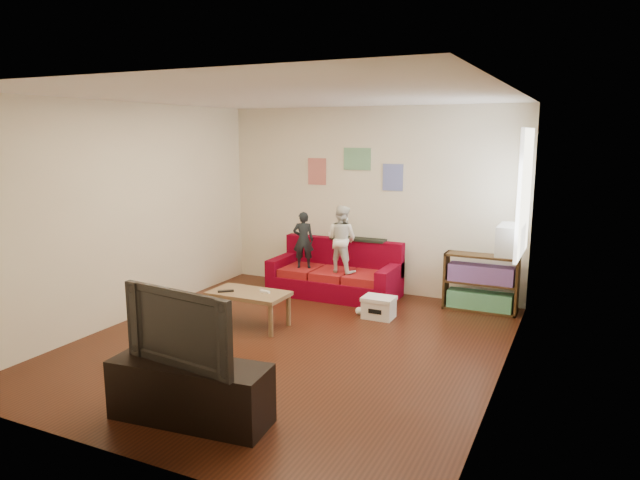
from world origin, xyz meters
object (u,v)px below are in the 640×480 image
at_px(bookshelf, 481,286).
at_px(television, 187,325).
at_px(tv_stand, 190,392).
at_px(coffee_table, 249,297).
at_px(child_b, 341,239).
at_px(file_box, 379,307).
at_px(sofa, 336,276).
at_px(child_a, 303,240).

xyz_separation_m(bookshelf, television, (-1.61, -4.02, 0.48)).
xyz_separation_m(tv_stand, television, (0.00, 0.00, 0.57)).
relative_size(coffee_table, bookshelf, 1.01).
distance_m(child_b, file_box, 1.22).
relative_size(file_box, tv_stand, 0.30).
bearing_deg(file_box, child_b, 142.49).
height_order(sofa, child_b, child_b).
bearing_deg(file_box, coffee_table, -143.96).
relative_size(sofa, child_a, 2.23).
distance_m(child_a, file_box, 1.64).
height_order(child_a, coffee_table, child_a).
relative_size(child_a, television, 0.75).
height_order(bookshelf, tv_stand, bookshelf).
xyz_separation_m(bookshelf, file_box, (-1.11, -0.86, -0.20)).
bearing_deg(child_a, coffee_table, 70.49).
bearing_deg(television, coffee_table, 117.64).
distance_m(sofa, child_b, 0.63).
xyz_separation_m(child_a, coffee_table, (0.05, -1.57, -0.43)).
xyz_separation_m(child_a, file_box, (1.38, -0.60, -0.66)).
xyz_separation_m(child_b, television, (0.28, -3.75, -0.04)).
relative_size(coffee_table, file_box, 2.37).
relative_size(sofa, bookshelf, 1.94).
distance_m(sofa, file_box, 1.21).
xyz_separation_m(child_b, file_box, (0.78, -0.60, -0.72)).
height_order(sofa, bookshelf, sofa).
distance_m(coffee_table, television, 2.38).
bearing_deg(tv_stand, sofa, 90.35).
distance_m(sofa, television, 3.98).
bearing_deg(bookshelf, coffee_table, -143.12).
height_order(child_b, file_box, child_b).
bearing_deg(child_a, child_b, 158.58).
bearing_deg(coffee_table, television, -69.36).
height_order(sofa, television, television).
distance_m(file_box, television, 3.26).
height_order(child_a, bookshelf, child_a).
bearing_deg(sofa, file_box, -39.38).
bearing_deg(bookshelf, tv_stand, -111.89).
bearing_deg(file_box, television, -99.10).
bearing_deg(child_b, file_box, 152.47).
xyz_separation_m(coffee_table, file_box, (1.33, 0.97, -0.23)).
height_order(child_b, tv_stand, child_b).
height_order(file_box, television, television).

